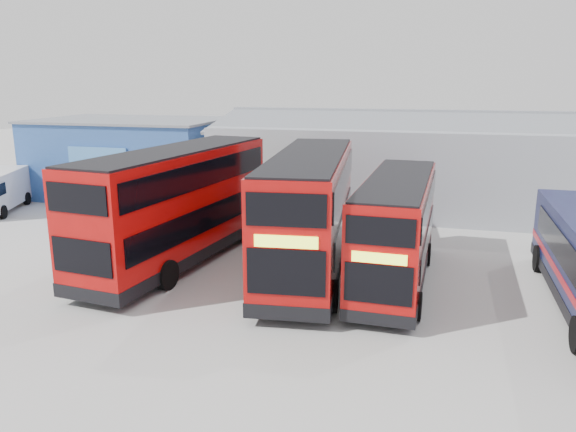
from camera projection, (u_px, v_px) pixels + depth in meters
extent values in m
plane|color=#9D9C98|center=(240.00, 322.00, 18.36)|extent=(120.00, 120.00, 0.00)
cube|color=navy|center=(133.00, 158.00, 38.11)|extent=(12.00, 8.00, 5.00)
cube|color=slate|center=(130.00, 120.00, 37.50)|extent=(12.30, 8.30, 0.15)
cube|color=#4583C4|center=(98.00, 159.00, 34.14)|extent=(3.96, 0.15, 1.40)
cube|color=#8E949B|center=(470.00, 166.00, 34.60)|extent=(30.00, 12.00, 5.00)
cube|color=slate|center=(476.00, 125.00, 31.32)|extent=(30.50, 6.33, 1.29)
cube|color=slate|center=(471.00, 118.00, 36.58)|extent=(30.50, 6.33, 1.29)
cube|color=#A90A09|center=(177.00, 203.00, 23.72)|extent=(4.20, 11.82, 4.46)
cube|color=black|center=(179.00, 249.00, 24.20)|extent=(4.25, 11.87, 0.50)
cube|color=black|center=(201.00, 221.00, 22.94)|extent=(1.30, 9.73, 1.05)
cube|color=black|center=(144.00, 215.00, 23.96)|extent=(1.30, 9.73, 1.05)
cube|color=black|center=(205.00, 174.00, 22.89)|extent=(1.44, 10.82, 1.05)
cube|color=black|center=(148.00, 170.00, 23.91)|extent=(1.44, 10.82, 1.05)
cube|color=black|center=(239.00, 193.00, 29.10)|extent=(2.46, 0.37, 1.49)
cube|color=black|center=(238.00, 155.00, 28.63)|extent=(2.46, 0.37, 1.05)
cube|color=#D8F233|center=(239.00, 174.00, 28.87)|extent=(1.97, 0.30, 0.39)
cube|color=black|center=(82.00, 257.00, 18.64)|extent=(2.41, 0.36, 1.21)
cube|color=black|center=(76.00, 199.00, 18.17)|extent=(2.41, 0.36, 0.99)
cube|color=black|center=(174.00, 150.00, 23.18)|extent=(4.02, 11.63, 0.11)
cylinder|color=black|center=(248.00, 230.00, 27.35)|extent=(0.50, 1.18, 1.15)
cylinder|color=black|center=(200.00, 225.00, 28.31)|extent=(0.50, 1.18, 1.15)
cylinder|color=black|center=(167.00, 275.00, 21.10)|extent=(0.50, 1.18, 1.15)
cylinder|color=black|center=(110.00, 266.00, 22.06)|extent=(0.50, 1.18, 1.15)
cube|color=#A90A09|center=(309.00, 210.00, 22.57)|extent=(3.82, 11.67, 4.42)
cube|color=black|center=(309.00, 257.00, 23.05)|extent=(3.86, 11.72, 0.49)
cube|color=black|center=(277.00, 219.00, 23.33)|extent=(0.99, 9.68, 1.04)
cube|color=black|center=(344.00, 221.00, 22.90)|extent=(0.99, 9.68, 1.04)
cube|color=black|center=(275.00, 177.00, 22.47)|extent=(1.09, 10.77, 1.04)
cube|color=black|center=(344.00, 178.00, 22.04)|extent=(1.09, 10.77, 1.04)
cube|color=black|center=(286.00, 272.00, 17.21)|extent=(2.45, 0.29, 1.47)
cube|color=black|center=(286.00, 210.00, 16.74)|extent=(2.45, 0.29, 1.04)
cube|color=#D8F233|center=(286.00, 242.00, 16.96)|extent=(1.96, 0.23, 0.38)
cube|color=black|center=(323.00, 197.00, 28.24)|extent=(2.40, 0.28, 1.20)
cube|color=black|center=(323.00, 158.00, 27.77)|extent=(2.40, 0.28, 0.98)
cube|color=black|center=(310.00, 155.00, 22.04)|extent=(3.64, 11.50, 0.11)
cylinder|color=black|center=(257.00, 292.00, 19.44)|extent=(0.46, 1.16, 1.14)
cylinder|color=black|center=(332.00, 296.00, 19.03)|extent=(0.46, 1.16, 1.14)
cylinder|color=black|center=(288.00, 238.00, 26.03)|extent=(0.46, 1.16, 1.14)
cylinder|color=black|center=(345.00, 240.00, 25.63)|extent=(0.46, 1.16, 1.14)
cube|color=#A90A09|center=(396.00, 228.00, 21.46)|extent=(2.66, 9.81, 3.75)
cube|color=black|center=(394.00, 270.00, 21.86)|extent=(2.70, 9.85, 0.42)
cube|color=black|center=(367.00, 234.00, 22.24)|extent=(0.34, 8.24, 0.88)
cube|color=black|center=(427.00, 239.00, 21.58)|extent=(0.34, 8.24, 0.88)
cube|color=black|center=(366.00, 197.00, 21.52)|extent=(0.38, 9.17, 0.88)
cube|color=black|center=(429.00, 201.00, 20.86)|extent=(0.38, 9.17, 0.88)
cube|color=black|center=(378.00, 284.00, 17.04)|extent=(2.09, 0.12, 1.25)
cube|color=black|center=(380.00, 231.00, 16.65)|extent=(2.09, 0.12, 0.88)
cube|color=#D8F233|center=(379.00, 258.00, 16.84)|extent=(1.67, 0.10, 0.32)
cube|color=black|center=(407.00, 213.00, 26.13)|extent=(2.04, 0.12, 1.02)
cube|color=black|center=(409.00, 177.00, 25.73)|extent=(2.04, 0.12, 0.83)
cube|color=black|center=(398.00, 179.00, 21.01)|extent=(2.52, 9.66, 0.09)
cylinder|color=black|center=(350.00, 299.00, 19.03)|extent=(0.33, 0.97, 0.96)
cylinder|color=black|center=(417.00, 306.00, 18.41)|extent=(0.33, 0.97, 0.96)
cylinder|color=black|center=(375.00, 250.00, 24.46)|extent=(0.33, 0.97, 0.96)
cylinder|color=black|center=(427.00, 254.00, 23.85)|extent=(0.33, 0.97, 0.96)
cube|color=black|center=(563.00, 251.00, 18.57)|extent=(0.14, 9.66, 1.00)
cube|color=black|center=(568.00, 218.00, 24.03)|extent=(2.36, 0.07, 1.36)
cylinder|color=black|center=(539.00, 258.00, 23.09)|extent=(0.35, 1.09, 1.09)
cube|color=black|center=(2.00, 189.00, 31.59)|extent=(0.38, 0.94, 0.65)
cylinder|color=black|center=(3.00, 212.00, 31.79)|extent=(0.51, 0.83, 0.78)
cylinder|color=black|center=(27.00, 198.00, 35.37)|extent=(0.51, 0.83, 0.78)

